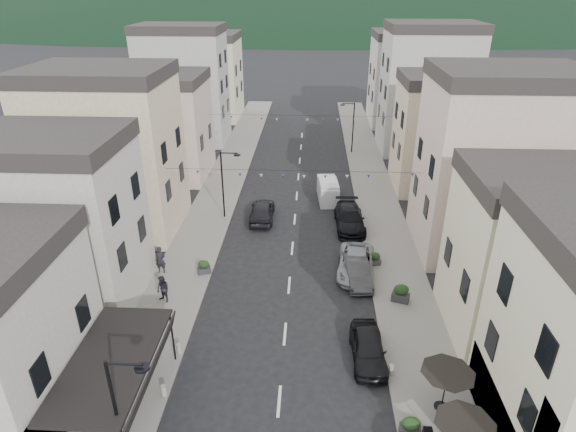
# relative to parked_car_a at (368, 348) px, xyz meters

# --- Properties ---
(sidewalk_left) EXTENTS (4.00, 76.00, 0.12)m
(sidewalk_left) POSITION_rel_parked_car_a_xyz_m (-12.10, 22.82, -0.69)
(sidewalk_left) COLOR slate
(sidewalk_left) RESTS_ON ground
(sidewalk_right) EXTENTS (4.00, 76.00, 0.12)m
(sidewalk_right) POSITION_rel_parked_car_a_xyz_m (2.90, 22.82, -0.69)
(sidewalk_right) COLOR slate
(sidewalk_right) RESTS_ON ground
(hill_backdrop) EXTENTS (640.00, 360.00, 70.00)m
(hill_backdrop) POSITION_rel_parked_car_a_xyz_m (-4.60, 290.82, -0.75)
(hill_backdrop) COLOR black
(hill_backdrop) RESTS_ON ground
(boutique_awning) EXTENTS (3.77, 7.50, 3.28)m
(boutique_awning) POSITION_rel_parked_car_a_xyz_m (-11.85, -4.18, 2.36)
(boutique_awning) COLOR black
(boutique_awning) RESTS_ON ground
(buildings_row_left) EXTENTS (10.20, 54.16, 14.00)m
(buildings_row_left) POSITION_rel_parked_car_a_xyz_m (-19.10, 28.58, 5.37)
(buildings_row_left) COLOR #AEA9A0
(buildings_row_left) RESTS_ON ground
(buildings_row_right) EXTENTS (10.20, 54.16, 14.50)m
(buildings_row_right) POSITION_rel_parked_car_a_xyz_m (9.90, 27.42, 5.57)
(buildings_row_right) COLOR beige
(buildings_row_right) RESTS_ON ground
(cafe_terrace) EXTENTS (2.50, 8.10, 2.53)m
(cafe_terrace) POSITION_rel_parked_car_a_xyz_m (3.10, -6.38, 1.61)
(cafe_terrace) COLOR black
(cafe_terrace) RESTS_ON ground
(streetlamp_left_near) EXTENTS (1.70, 0.56, 6.00)m
(streetlamp_left_near) POSITION_rel_parked_car_a_xyz_m (-10.42, -7.18, 2.95)
(streetlamp_left_near) COLOR black
(streetlamp_left_near) RESTS_ON ground
(streetlamp_left_far) EXTENTS (1.70, 0.56, 6.00)m
(streetlamp_left_far) POSITION_rel_parked_car_a_xyz_m (-10.42, 16.82, 2.95)
(streetlamp_left_far) COLOR black
(streetlamp_left_far) RESTS_ON ground
(streetlamp_right_far) EXTENTS (1.70, 0.56, 6.00)m
(streetlamp_right_far) POSITION_rel_parked_car_a_xyz_m (1.22, 34.82, 2.95)
(streetlamp_right_far) COLOR black
(streetlamp_right_far) RESTS_ON ground
(bollards) EXTENTS (11.66, 10.26, 0.60)m
(bollards) POSITION_rel_parked_car_a_xyz_m (-4.60, -3.68, -0.33)
(bollards) COLOR gray
(bollards) RESTS_ON ground
(bunting_near) EXTENTS (19.00, 0.28, 0.62)m
(bunting_near) POSITION_rel_parked_car_a_xyz_m (-4.60, 12.82, 4.90)
(bunting_near) COLOR black
(bunting_near) RESTS_ON ground
(bunting_far) EXTENTS (19.00, 0.28, 0.62)m
(bunting_far) POSITION_rel_parked_car_a_xyz_m (-4.60, 28.82, 4.90)
(bunting_far) COLOR black
(bunting_far) RESTS_ON ground
(parked_car_a) EXTENTS (1.90, 4.46, 1.50)m
(parked_car_a) POSITION_rel_parked_car_a_xyz_m (0.00, 0.00, 0.00)
(parked_car_a) COLOR black
(parked_car_a) RESTS_ON ground
(parked_car_b) EXTENTS (2.01, 4.57, 1.46)m
(parked_car_b) POSITION_rel_parked_car_a_xyz_m (0.00, 7.68, -0.02)
(parked_car_b) COLOR #323234
(parked_car_b) RESTS_ON ground
(parked_car_c) EXTENTS (3.04, 5.59, 1.49)m
(parked_car_c) POSITION_rel_parked_car_a_xyz_m (0.00, 8.66, -0.01)
(parked_car_c) COLOR #93969B
(parked_car_c) RESTS_ON ground
(parked_car_d) EXTENTS (2.52, 5.73, 1.64)m
(parked_car_d) POSITION_rel_parked_car_a_xyz_m (0.00, 15.59, 0.07)
(parked_car_d) COLOR black
(parked_car_d) RESTS_ON ground
(parked_car_e) EXTENTS (2.08, 4.98, 1.68)m
(parked_car_e) POSITION_rel_parked_car_a_xyz_m (-7.40, 16.62, 0.09)
(parked_car_e) COLOR black
(parked_car_e) RESTS_ON ground
(delivery_van) EXTENTS (2.01, 4.38, 2.04)m
(delivery_van) POSITION_rel_parked_car_a_xyz_m (-1.68, 21.02, 0.25)
(delivery_van) COLOR silver
(delivery_van) RESTS_ON ground
(pedestrian_a) EXTENTS (0.73, 0.49, 1.98)m
(pedestrian_a) POSITION_rel_parked_car_a_xyz_m (-13.60, 7.81, 0.36)
(pedestrian_a) COLOR black
(pedestrian_a) RESTS_ON sidewalk_left
(pedestrian_b) EXTENTS (1.13, 1.06, 1.84)m
(pedestrian_b) POSITION_rel_parked_car_a_xyz_m (-12.46, 4.44, 0.29)
(pedestrian_b) COLOR black
(pedestrian_b) RESTS_ON sidewalk_left
(planter_la) EXTENTS (1.08, 0.66, 1.16)m
(planter_la) POSITION_rel_parked_car_a_xyz_m (-12.90, -2.19, -0.07)
(planter_la) COLOR #2E2E30
(planter_la) RESTS_ON sidewalk_left
(planter_lb) EXTENTS (1.01, 0.77, 1.00)m
(planter_lb) POSITION_rel_parked_car_a_xyz_m (-10.60, 7.86, -0.14)
(planter_lb) COLOR #2C2C2E
(planter_lb) RESTS_ON sidewalk_left
(planter_ra) EXTENTS (1.03, 0.69, 1.07)m
(planter_ra) POSITION_rel_parked_car_a_xyz_m (1.40, -4.94, -0.11)
(planter_ra) COLOR #2C2C2F
(planter_ra) RESTS_ON sidewalk_right
(planter_rb) EXTENTS (1.24, 0.94, 1.23)m
(planter_rb) POSITION_rel_parked_car_a_xyz_m (2.59, 5.25, -0.03)
(planter_rb) COLOR #2C2C2E
(planter_rb) RESTS_ON sidewalk_right
(planter_rc) EXTENTS (0.97, 0.66, 1.00)m
(planter_rc) POSITION_rel_parked_car_a_xyz_m (1.40, 9.59, -0.15)
(planter_rc) COLOR #333235
(planter_rc) RESTS_ON sidewalk_right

